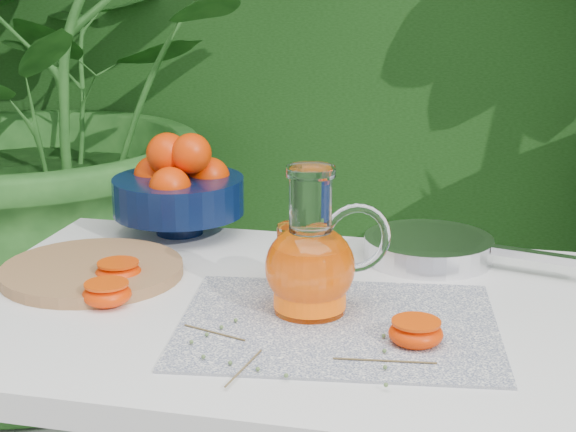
% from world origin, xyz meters
% --- Properties ---
extents(potted_plant_left, '(2.51, 2.51, 1.78)m').
position_xyz_m(potted_plant_left, '(-0.90, 1.13, 0.89)').
color(potted_plant_left, '#245B1F').
rests_on(potted_plant_left, ground).
extents(white_table, '(1.00, 0.70, 0.75)m').
position_xyz_m(white_table, '(0.12, -0.02, 0.67)').
color(white_table, white).
rests_on(white_table, ground).
extents(placemat, '(0.48, 0.40, 0.00)m').
position_xyz_m(placemat, '(0.21, -0.08, 0.75)').
color(placemat, '#0B163F').
rests_on(placemat, white_table).
extents(cutting_board, '(0.37, 0.37, 0.02)m').
position_xyz_m(cutting_board, '(-0.21, 0.03, 0.76)').
color(cutting_board, '#946443').
rests_on(cutting_board, white_table).
extents(fruit_bowl, '(0.27, 0.27, 0.19)m').
position_xyz_m(fruit_bowl, '(-0.15, 0.29, 0.84)').
color(fruit_bowl, black).
rests_on(fruit_bowl, white_table).
extents(juice_pitcher, '(0.20, 0.17, 0.21)m').
position_xyz_m(juice_pitcher, '(0.17, -0.05, 0.83)').
color(juice_pitcher, white).
rests_on(juice_pitcher, white_table).
extents(juice_tumbler, '(0.07, 0.07, 0.10)m').
position_xyz_m(juice_tumbler, '(0.13, 0.06, 0.80)').
color(juice_tumbler, white).
rests_on(juice_tumbler, white_table).
extents(saute_pan, '(0.40, 0.27, 0.04)m').
position_xyz_m(saute_pan, '(0.32, 0.23, 0.77)').
color(saute_pan, silver).
rests_on(saute_pan, white_table).
extents(orange_halves, '(0.55, 0.21, 0.04)m').
position_xyz_m(orange_halves, '(0.01, -0.07, 0.77)').
color(orange_halves, '#FF3C02').
rests_on(orange_halves, white_table).
extents(thyme_sprigs, '(0.35, 0.20, 0.01)m').
position_xyz_m(thyme_sprigs, '(0.16, -0.20, 0.76)').
color(thyme_sprigs, brown).
rests_on(thyme_sprigs, white_table).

